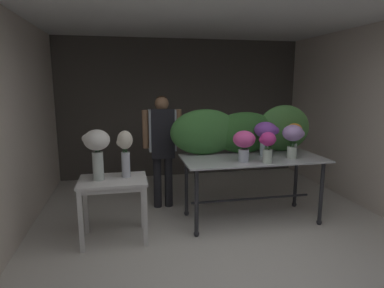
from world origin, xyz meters
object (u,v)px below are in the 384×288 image
vase_magenta_snapdragons (268,144)px  vase_cream_lisianthus_tall (125,150)px  vase_violet_carnations (266,134)px  vase_white_roses_tall (97,147)px  vase_fuchsia_lilies (244,142)px  display_table_glass (252,168)px  side_table_white (113,188)px  vase_lilac_peonies (293,137)px  florist (162,140)px  vase_sunset_hydrangea (294,133)px

vase_magenta_snapdragons → vase_cream_lisianthus_tall: size_ratio=0.69×
vase_violet_carnations → vase_white_roses_tall: vase_violet_carnations is taller
vase_fuchsia_lilies → display_table_glass: bearing=43.2°
vase_violet_carnations → vase_white_roses_tall: 2.17m
vase_violet_carnations → vase_fuchsia_lilies: bearing=-148.3°
display_table_glass → side_table_white: display_table_glass is taller
side_table_white → vase_magenta_snapdragons: bearing=-3.1°
vase_lilac_peonies → vase_white_roses_tall: (-2.44, -0.06, -0.03)m
florist → vase_fuchsia_lilies: (0.92, -0.90, 0.09)m
vase_white_roses_tall → vase_sunset_hydrangea: bearing=6.9°
florist → side_table_white: bearing=-126.5°
vase_fuchsia_lilies → vase_magenta_snapdragons: vase_fuchsia_lilies is taller
vase_lilac_peonies → vase_fuchsia_lilies: (-0.68, -0.04, -0.04)m
side_table_white → florist: bearing=53.5°
vase_magenta_snapdragons → display_table_glass: bearing=101.9°
vase_fuchsia_lilies → vase_magenta_snapdragons: bearing=-26.2°
side_table_white → vase_lilac_peonies: vase_lilac_peonies is taller
florist → vase_violet_carnations: 1.48m
vase_sunset_hydrangea → vase_fuchsia_lilies: 0.88m
vase_lilac_peonies → vase_sunset_hydrangea: vase_lilac_peonies is taller
florist → vase_white_roses_tall: size_ratio=2.84×
vase_lilac_peonies → vase_sunset_hydrangea: bearing=58.2°
display_table_glass → vase_magenta_snapdragons: vase_magenta_snapdragons is taller
display_table_glass → vase_violet_carnations: (0.20, 0.06, 0.44)m
vase_sunset_hydrangea → vase_fuchsia_lilies: size_ratio=1.10×
florist → vase_sunset_hydrangea: 1.86m
display_table_glass → vase_white_roses_tall: vase_white_roses_tall is taller
display_table_glass → vase_sunset_hydrangea: (0.64, 0.11, 0.43)m
display_table_glass → side_table_white: (-1.80, -0.20, -0.09)m
vase_lilac_peonies → vase_fuchsia_lilies: size_ratio=1.13×
vase_fuchsia_lilies → vase_white_roses_tall: size_ratio=0.67×
vase_sunset_hydrangea → vase_white_roses_tall: vase_white_roses_tall is taller
vase_cream_lisianthus_tall → vase_magenta_snapdragons: bearing=-5.3°
vase_magenta_snapdragons → vase_fuchsia_lilies: bearing=153.8°
vase_lilac_peonies → vase_white_roses_tall: vase_white_roses_tall is taller
vase_fuchsia_lilies → vase_cream_lisianthus_tall: 1.46m
vase_white_roses_tall → vase_lilac_peonies: bearing=1.5°
florist → vase_cream_lisianthus_tall: florist is taller
vase_violet_carnations → display_table_glass: bearing=-162.5°
vase_lilac_peonies → vase_sunset_hydrangea: 0.30m
display_table_glass → vase_lilac_peonies: (0.49, -0.14, 0.43)m
display_table_glass → vase_white_roses_tall: bearing=-174.1°
vase_lilac_peonies → vase_white_roses_tall: 2.44m
florist → vase_magenta_snapdragons: florist is taller
side_table_white → vase_white_roses_tall: size_ratio=1.33×
vase_sunset_hydrangea → vase_magenta_snapdragons: size_ratio=1.11×
display_table_glass → vase_magenta_snapdragons: size_ratio=4.83×
vase_violet_carnations → vase_magenta_snapdragons: 0.40m
vase_violet_carnations → vase_magenta_snapdragons: (-0.14, -0.37, -0.06)m
vase_magenta_snapdragons → vase_cream_lisianthus_tall: (-1.71, 0.16, -0.03)m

